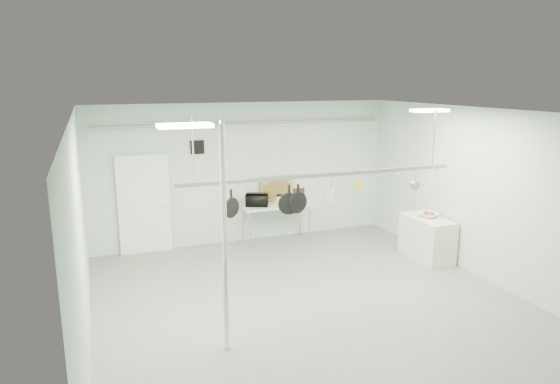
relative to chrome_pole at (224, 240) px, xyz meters
name	(u,v)px	position (x,y,z in m)	size (l,w,h in m)	color
floor	(318,311)	(1.70, 0.60, -1.60)	(8.00, 8.00, 0.00)	gray
ceiling	(322,114)	(1.70, 0.60, 1.59)	(7.00, 8.00, 0.02)	silver
back_wall	(246,173)	(1.70, 4.59, 0.00)	(7.00, 0.02, 3.20)	#A8CABB
right_wall	(495,198)	(5.19, 0.60, 0.00)	(0.02, 8.00, 3.20)	#A8CABB
door	(144,205)	(-0.60, 4.54, -0.55)	(1.10, 0.10, 2.20)	silver
wall_vent	(197,147)	(0.60, 4.57, 0.65)	(0.30, 0.04, 0.30)	black
conduit_pipe	(246,123)	(1.70, 4.50, 1.15)	(0.07, 0.07, 6.60)	gray
chrome_pole	(224,240)	(0.00, 0.00, 0.00)	(0.08, 0.08, 3.20)	silver
prep_table	(276,207)	(2.30, 4.20, -0.77)	(1.60, 0.70, 0.91)	silver
side_cabinet	(427,238)	(4.85, 2.00, -1.15)	(0.60, 1.20, 0.90)	beige
pot_rack	(324,173)	(1.90, 0.90, 0.63)	(4.80, 0.06, 1.00)	#B7B7BC
light_panel_left	(185,126)	(-0.50, -0.20, 1.56)	(0.65, 0.30, 0.05)	white
light_panel_right	(430,111)	(4.10, 1.20, 1.56)	(0.65, 0.30, 0.05)	white
microwave	(257,200)	(1.84, 4.20, -0.56)	(0.50, 0.34, 0.28)	black
coffee_canister	(280,200)	(2.36, 4.13, -0.60)	(0.14, 0.14, 0.20)	white
painting_large	(277,189)	(2.44, 4.50, -0.41)	(0.78, 0.05, 0.58)	#D08938
painting_small	(299,193)	(2.99, 4.50, -0.57)	(0.30, 0.04, 0.25)	black
fruit_bowl	(428,215)	(4.88, 2.04, -0.65)	(0.39, 0.39, 0.10)	white
skillet_left	(231,203)	(0.35, 0.90, 0.27)	(0.32, 0.06, 0.43)	black
skillet_mid	(289,200)	(1.29, 0.90, 0.24)	(0.35, 0.06, 0.48)	black
skillet_right	(298,199)	(1.45, 0.90, 0.25)	(0.35, 0.06, 0.48)	black
whisk	(331,192)	(2.03, 0.90, 0.31)	(0.20, 0.20, 0.35)	silver
grater	(358,186)	(2.53, 0.90, 0.38)	(0.09, 0.02, 0.22)	yellow
saucepan	(415,182)	(3.66, 0.90, 0.35)	(0.16, 0.08, 0.27)	silver
fruit_cluster	(428,213)	(4.88, 2.04, -0.61)	(0.24, 0.24, 0.09)	#9E2A0E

